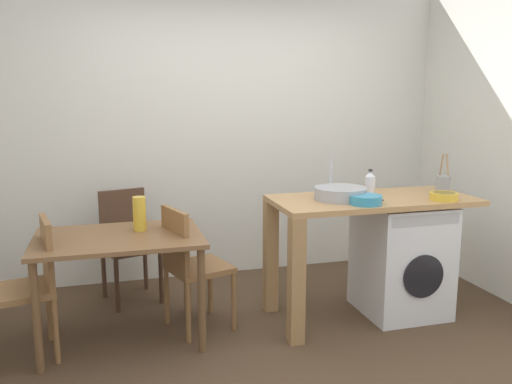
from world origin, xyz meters
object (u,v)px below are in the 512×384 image
object	(u,v)px
chair_opposite	(190,262)
bottle_tall_green	(370,183)
chair_person_seat	(31,281)
dining_table	(119,250)
mixing_bowl	(365,199)
utensil_crock	(443,183)
chair_spare_by_wall	(128,238)
washing_machine	(401,258)
vase	(140,214)
colander	(444,196)

from	to	relation	value
chair_opposite	bottle_tall_green	world-z (taller)	bottle_tall_green
chair_person_seat	bottle_tall_green	size ratio (longest dim) A/B	4.63
dining_table	bottle_tall_green	size ratio (longest dim) A/B	5.66
bottle_tall_green	mixing_bowl	distance (m)	0.38
dining_table	chair_opposite	size ratio (longest dim) A/B	1.22
mixing_bowl	utensil_crock	distance (m)	0.83
chair_spare_by_wall	washing_machine	size ratio (longest dim) A/B	1.05
bottle_tall_green	vase	bearing A→B (deg)	177.58
washing_machine	vase	distance (m)	2.00
dining_table	vase	xyz separation A→B (m)	(0.15, 0.10, 0.22)
mixing_bowl	vase	world-z (taller)	mixing_bowl
washing_machine	colander	xyz separation A→B (m)	(0.19, -0.22, 0.52)
chair_opposite	dining_table	bearing A→B (deg)	-103.86
chair_spare_by_wall	washing_machine	bearing A→B (deg)	140.73
chair_opposite	washing_machine	xyz separation A→B (m)	(1.62, -0.12, -0.08)
washing_machine	bottle_tall_green	distance (m)	0.63
dining_table	vase	bearing A→B (deg)	33.69
dining_table	bottle_tall_green	world-z (taller)	bottle_tall_green
washing_machine	colander	bearing A→B (deg)	-49.26
chair_spare_by_wall	mixing_bowl	bearing A→B (deg)	130.17
bottle_tall_green	chair_spare_by_wall	bearing A→B (deg)	157.41
washing_machine	utensil_crock	xyz separation A→B (m)	(0.37, 0.05, 0.56)
utensil_crock	colander	xyz separation A→B (m)	(-0.18, -0.27, -0.04)
washing_machine	chair_spare_by_wall	bearing A→B (deg)	156.80
chair_spare_by_wall	vase	size ratio (longest dim) A/B	3.76
chair_spare_by_wall	colander	distance (m)	2.49
bottle_tall_green	colander	world-z (taller)	bottle_tall_green
chair_spare_by_wall	colander	size ratio (longest dim) A/B	4.50
chair_person_seat	washing_machine	xyz separation A→B (m)	(2.64, -0.01, -0.08)
vase	chair_person_seat	bearing A→B (deg)	-165.15
chair_opposite	mixing_bowl	size ratio (longest dim) A/B	3.91
mixing_bowl	washing_machine	bearing A→B (deg)	24.79
dining_table	chair_spare_by_wall	bearing A→B (deg)	84.12
dining_table	colander	world-z (taller)	colander
chair_spare_by_wall	utensil_crock	xyz separation A→B (m)	(2.38, -0.81, 0.48)
chair_spare_by_wall	vase	world-z (taller)	vase
colander	dining_table	bearing A→B (deg)	172.26
bottle_tall_green	vase	xyz separation A→B (m)	(-1.72, 0.07, -0.15)
mixing_bowl	vase	distance (m)	1.57
dining_table	washing_machine	size ratio (longest dim) A/B	1.28
vase	chair_opposite	bearing A→B (deg)	-12.35
vase	mixing_bowl	bearing A→B (deg)	-14.42
chair_opposite	vase	size ratio (longest dim) A/B	3.76
chair_spare_by_wall	bottle_tall_green	world-z (taller)	bottle_tall_green
washing_machine	chair_opposite	bearing A→B (deg)	175.74
chair_person_seat	bottle_tall_green	world-z (taller)	bottle_tall_green
utensil_crock	chair_person_seat	bearing A→B (deg)	-179.15
colander	washing_machine	bearing A→B (deg)	130.74
washing_machine	mixing_bowl	world-z (taller)	mixing_bowl
bottle_tall_green	vase	world-z (taller)	bottle_tall_green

